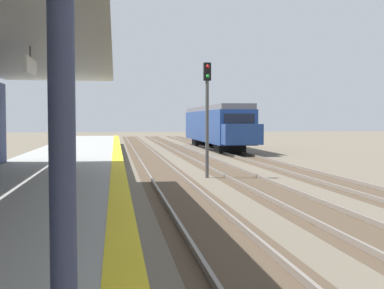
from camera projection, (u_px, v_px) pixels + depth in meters
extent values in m
cube|color=#999993|center=(43.00, 192.00, 15.10)|extent=(5.00, 80.00, 0.90)
cube|color=yellow|center=(119.00, 176.00, 15.42)|extent=(0.50, 80.00, 0.01)
cylinder|color=#2D334C|center=(63.00, 203.00, 2.98)|extent=(0.16, 0.16, 4.27)
cube|color=white|center=(30.00, 66.00, 11.15)|extent=(0.08, 1.40, 0.36)
cylinder|color=#333333|center=(30.00, 52.00, 11.14)|extent=(0.03, 0.03, 0.27)
cube|color=#4C3D2D|center=(173.00, 187.00, 19.74)|extent=(2.34, 120.00, 0.01)
cube|color=slate|center=(155.00, 185.00, 19.63)|extent=(0.08, 120.00, 0.15)
cube|color=slate|center=(191.00, 184.00, 19.85)|extent=(0.08, 120.00, 0.15)
cube|color=#4C3D2D|center=(257.00, 185.00, 20.25)|extent=(2.34, 120.00, 0.01)
cube|color=slate|center=(239.00, 183.00, 20.14)|extent=(0.08, 120.00, 0.15)
cube|color=slate|center=(274.00, 183.00, 20.36)|extent=(0.08, 120.00, 0.15)
cube|color=#4C3D2D|center=(336.00, 183.00, 20.77)|extent=(2.34, 120.00, 0.01)
cube|color=slate|center=(320.00, 182.00, 20.66)|extent=(0.08, 120.00, 0.15)
cube|color=slate|center=(352.00, 181.00, 20.87)|extent=(0.08, 120.00, 0.15)
cube|color=navy|center=(215.00, 126.00, 45.81)|extent=(2.90, 18.00, 2.70)
cube|color=slate|center=(215.00, 109.00, 45.73)|extent=(2.67, 18.00, 0.44)
cube|color=black|center=(239.00, 122.00, 36.89)|extent=(2.32, 0.06, 1.21)
cube|color=navy|center=(242.00, 134.00, 36.16)|extent=(2.78, 1.60, 1.49)
cube|color=black|center=(231.00, 122.00, 46.01)|extent=(0.04, 15.84, 0.86)
cylinder|color=#333333|center=(208.00, 103.00, 49.26)|extent=(0.06, 0.06, 0.90)
cube|color=black|center=(230.00, 148.00, 40.12)|extent=(2.18, 2.20, 0.72)
cube|color=black|center=(204.00, 142.00, 51.67)|extent=(2.18, 2.20, 0.72)
cylinder|color=#4C4C4C|center=(207.00, 129.00, 22.66)|extent=(0.16, 0.16, 4.40)
cube|color=black|center=(207.00, 72.00, 22.53)|extent=(0.32, 0.24, 0.80)
sphere|color=red|center=(208.00, 66.00, 22.38)|extent=(0.16, 0.16, 0.16)
sphere|color=green|center=(208.00, 76.00, 22.40)|extent=(0.16, 0.16, 0.16)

